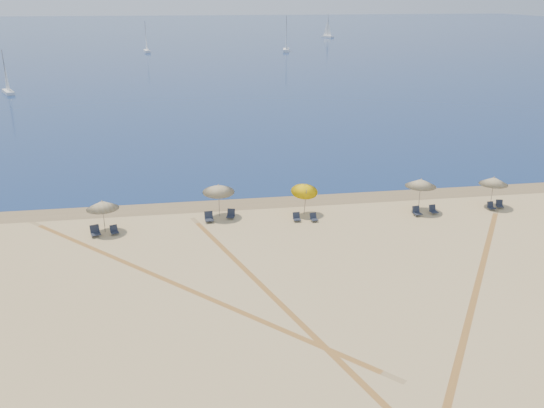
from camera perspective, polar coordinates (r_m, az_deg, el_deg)
The scene contains 22 objects.
ocean at distance 243.08m, azimuth -8.03°, elevation 16.56°, with size 500.00×500.00×0.00m, color #0C2151.
wet_sand at distance 44.70m, azimuth -0.81°, elevation 0.21°, with size 500.00×500.00×0.00m, color olive.
umbrella_1 at distance 40.14m, azimuth -16.63°, elevation -0.08°, with size 2.19×2.19×2.31m.
umbrella_2 at distance 41.25m, azimuth -5.38°, elevation 1.55°, with size 2.33×2.37×2.57m.
umbrella_3 at distance 41.58m, azimuth 3.29°, elevation 1.57°, with size 1.97×2.05×2.60m.
umbrella_4 at distance 43.58m, azimuth 14.68°, elevation 2.08°, with size 2.30×2.30×2.57m.
umbrella_5 at distance 46.26m, azimuth 21.32°, elevation 2.18°, with size 2.15×2.15×2.41m.
chair_2 at distance 40.21m, azimuth -17.28°, elevation -2.64°, with size 0.80×0.87×0.74m.
chair_3 at distance 40.19m, azimuth -15.52°, elevation -2.55°, with size 0.66×0.72×0.61m.
chair_4 at distance 41.02m, azimuth -6.34°, elevation -1.35°, with size 0.65×0.74×0.73m.
chair_5 at distance 41.50m, azimuth -4.15°, elevation -1.04°, with size 0.72×0.79×0.67m.
chair_6 at distance 40.95m, azimuth 2.49°, elevation -1.35°, with size 0.53×0.62×0.61m.
chair_7 at distance 41.00m, azimuth 4.20°, elevation -1.37°, with size 0.58×0.65×0.60m.
chair_8 at distance 43.28m, azimuth 14.29°, elevation -0.73°, with size 0.64×0.72×0.68m.
chair_9 at distance 43.97m, azimuth 15.84°, elevation -0.57°, with size 0.62×0.69×0.64m.
chair_10 at distance 46.16m, azimuth 21.08°, elevation -0.21°, with size 0.53×0.61×0.60m.
chair_11 at distance 46.78m, azimuth 21.83°, elevation -0.04°, with size 0.63×0.69×0.60m.
sailboat_0 at distance 166.78m, azimuth -12.47°, elevation 15.48°, with size 2.16×5.65×8.21m.
sailboat_1 at distance 165.36m, azimuth 1.43°, elevation 16.03°, with size 2.87×6.60×9.54m.
sailboat_2 at distance 219.75m, azimuth 5.60°, elevation 16.92°, with size 3.57×5.65×8.28m.
sailboat_3 at distance 103.64m, azimuth -25.04°, elevation 11.14°, with size 3.01×4.75×6.96m.
tire_tracks at distance 31.36m, azimuth 3.72°, elevation -9.12°, with size 56.30×44.30×0.00m.
Camera 1 is at (-6.03, -17.52, 15.42)m, focal length 37.60 mm.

